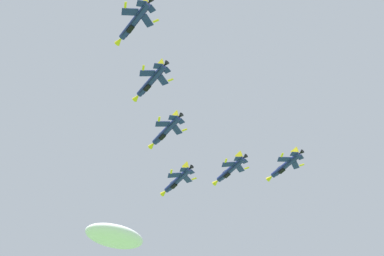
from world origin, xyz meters
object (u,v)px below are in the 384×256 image
Objects in this scene: fighter_jet_right_outer at (285,165)px; fighter_jet_right_wing at (230,170)px; fighter_jet_left_outer at (151,81)px; fighter_jet_lead at (177,181)px; fighter_jet_trail_slot at (134,22)px; fighter_jet_left_wing at (166,131)px.

fighter_jet_right_wing is at bearing 138.19° from fighter_jet_right_outer.
fighter_jet_left_outer is (-34.11, -23.73, -0.20)m from fighter_jet_right_wing.
fighter_jet_right_wing is at bearing 16.91° from fighter_jet_left_outer.
fighter_jet_right_outer is at bearing -43.19° from fighter_jet_lead.
fighter_jet_trail_slot is (-9.37, -15.89, -0.11)m from fighter_jet_left_outer.
fighter_jet_right_wing is 1.00× the size of fighter_jet_left_outer.
fighter_jet_lead is at bearing 136.81° from fighter_jet_right_outer.
fighter_jet_lead is 1.00× the size of fighter_jet_right_wing.
fighter_jet_lead is at bearing 43.28° from fighter_jet_left_wing.
fighter_jet_left_wing is at bearing 40.32° from fighter_jet_trail_slot.
fighter_jet_right_wing reaches higher than fighter_jet_lead.
fighter_jet_left_wing is 1.00× the size of fighter_jet_right_wing.
fighter_jet_left_wing is at bearing -136.72° from fighter_jet_lead.
fighter_jet_right_outer is 67.99m from fighter_jet_trail_slot.
fighter_jet_left_outer is 1.00× the size of fighter_jet_trail_slot.
fighter_jet_lead is 17.46m from fighter_jet_right_wing.
fighter_jet_right_outer reaches higher than fighter_jet_lead.
fighter_jet_left_outer is at bearing -141.03° from fighter_jet_left_wing.
fighter_jet_right_outer is (16.27, -7.20, 0.81)m from fighter_jet_right_wing.
fighter_jet_left_outer reaches higher than fighter_jet_trail_slot.
fighter_jet_left_wing is at bearing 38.97° from fighter_jet_left_outer.
fighter_jet_left_outer is (-18.73, -31.47, 2.71)m from fighter_jet_lead.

